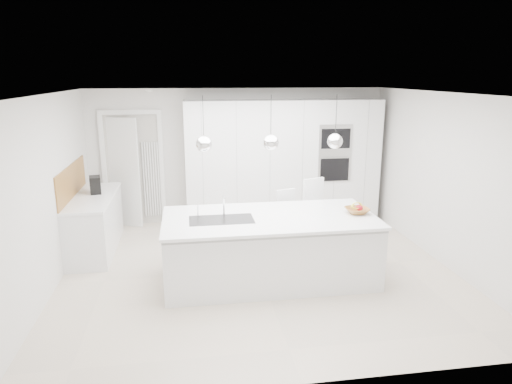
{
  "coord_description": "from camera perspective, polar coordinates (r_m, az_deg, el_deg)",
  "views": [
    {
      "loc": [
        -0.97,
        -5.99,
        2.75
      ],
      "look_at": [
        0.0,
        0.3,
        1.1
      ],
      "focal_mm": 32.0,
      "sensor_mm": 36.0,
      "label": 1
    }
  ],
  "objects": [
    {
      "name": "oven_stack",
      "position": [
        8.43,
        9.86,
        4.77
      ],
      "size": [
        0.62,
        0.04,
        1.05
      ],
      "primitive_type": null,
      "color": "#A5A5A8",
      "rests_on": "tall_cabinets"
    },
    {
      "name": "banana_bunch",
      "position": [
        6.37,
        12.46,
        -1.69
      ],
      "size": [
        0.21,
        0.16,
        0.19
      ],
      "primitive_type": "torus",
      "rotation": [
        1.22,
        0.0,
        0.35
      ],
      "color": "yellow",
      "rests_on": "fruit_bowl"
    },
    {
      "name": "oak_backsplash",
      "position": [
        7.57,
        -22.06,
        1.27
      ],
      "size": [
        0.02,
        1.8,
        0.5
      ],
      "primitive_type": "cube",
      "color": "#A06F38",
      "rests_on": "wall_left"
    },
    {
      "name": "hallway_door",
      "position": [
        8.67,
        -16.74,
        2.32
      ],
      "size": [
        0.76,
        0.38,
        2.0
      ],
      "primitive_type": "cube",
      "rotation": [
        0.0,
        0.0,
        -0.44
      ],
      "color": "white",
      "rests_on": "floor"
    },
    {
      "name": "wall_back",
      "position": [
        8.67,
        -2.21,
        4.58
      ],
      "size": [
        5.5,
        0.0,
        5.5
      ],
      "primitive_type": "plane",
      "rotation": [
        1.57,
        0.0,
        0.0
      ],
      "color": "silver",
      "rests_on": "ground"
    },
    {
      "name": "radiator",
      "position": [
        8.68,
        -12.91,
        1.53
      ],
      "size": [
        0.32,
        0.04,
        1.4
      ],
      "primitive_type": null,
      "color": "white",
      "rests_on": "floor"
    },
    {
      "name": "pendant_left",
      "position": [
        5.75,
        -6.53,
        5.95
      ],
      "size": [
        0.2,
        0.2,
        0.2
      ],
      "primitive_type": "sphere",
      "color": "white",
      "rests_on": "ceiling"
    },
    {
      "name": "apple_a",
      "position": [
        6.43,
        12.9,
        -1.94
      ],
      "size": [
        0.07,
        0.07,
        0.07
      ],
      "primitive_type": "sphere",
      "color": "red",
      "rests_on": "fruit_bowl"
    },
    {
      "name": "bar_stool_left",
      "position": [
        7.05,
        3.9,
        -4.01
      ],
      "size": [
        0.47,
        0.55,
        1.02
      ],
      "primitive_type": null,
      "rotation": [
        0.0,
        0.0,
        0.33
      ],
      "color": "white",
      "rests_on": "floor"
    },
    {
      "name": "island_tap",
      "position": [
        6.14,
        -4.05,
        -1.56
      ],
      "size": [
        0.02,
        0.02,
        0.3
      ],
      "primitive_type": "cylinder",
      "color": "white",
      "rests_on": "island_worktop"
    },
    {
      "name": "espresso_machine",
      "position": [
        7.7,
        -19.46,
        0.85
      ],
      "size": [
        0.21,
        0.28,
        0.27
      ],
      "primitive_type": "cube",
      "rotation": [
        0.0,
        0.0,
        0.2
      ],
      "color": "black",
      "rests_on": "left_worktop"
    },
    {
      "name": "bar_stool_right",
      "position": [
        7.18,
        7.41,
        -3.17
      ],
      "size": [
        0.54,
        0.63,
        1.16
      ],
      "primitive_type": null,
      "rotation": [
        0.0,
        0.0,
        0.35
      ],
      "color": "white",
      "rests_on": "floor"
    },
    {
      "name": "pendant_mid",
      "position": [
        5.85,
        1.87,
        6.18
      ],
      "size": [
        0.2,
        0.2,
        0.2
      ],
      "primitive_type": "sphere",
      "color": "white",
      "rests_on": "ceiling"
    },
    {
      "name": "doorway_frame",
      "position": [
        8.69,
        -15.07,
        2.59
      ],
      "size": [
        1.11,
        0.08,
        2.13
      ],
      "primitive_type": null,
      "color": "white",
      "rests_on": "floor"
    },
    {
      "name": "apple_b",
      "position": [
        6.41,
        12.77,
        -1.93
      ],
      "size": [
        0.08,
        0.08,
        0.08
      ],
      "primitive_type": "sphere",
      "color": "red",
      "rests_on": "fruit_bowl"
    },
    {
      "name": "left_worktop",
      "position": [
        7.57,
        -19.75,
        -0.63
      ],
      "size": [
        0.62,
        1.82,
        0.04
      ],
      "primitive_type": "cube",
      "color": "white",
      "rests_on": "left_base_cabinets"
    },
    {
      "name": "ceiling",
      "position": [
        6.07,
        0.44,
        12.18
      ],
      "size": [
        5.5,
        5.5,
        0.0
      ],
      "primitive_type": "plane",
      "rotation": [
        3.14,
        0.0,
        0.0
      ],
      "color": "white",
      "rests_on": "wall_back"
    },
    {
      "name": "left_base_cabinets",
      "position": [
        7.7,
        -19.46,
        -3.86
      ],
      "size": [
        0.6,
        1.8,
        0.86
      ],
      "primitive_type": "cube",
      "color": "white",
      "rests_on": "floor"
    },
    {
      "name": "island_worktop",
      "position": [
        6.13,
        1.71,
        -3.24
      ],
      "size": [
        2.84,
        1.4,
        0.04
      ],
      "primitive_type": "cube",
      "color": "white",
      "rests_on": "island_base"
    },
    {
      "name": "tall_cabinets",
      "position": [
        8.53,
        3.39,
        3.7
      ],
      "size": [
        3.6,
        0.6,
        2.3
      ],
      "primitive_type": "cube",
      "color": "white",
      "rests_on": "floor"
    },
    {
      "name": "island_sink",
      "position": [
        6.02,
        -4.32,
        -4.2
      ],
      "size": [
        0.84,
        0.44,
        0.18
      ],
      "primitive_type": null,
      "color": "#3F3F42",
      "rests_on": "island_worktop"
    },
    {
      "name": "fruit_bowl",
      "position": [
        6.38,
        12.51,
        -2.29
      ],
      "size": [
        0.35,
        0.35,
        0.08
      ],
      "primitive_type": "imported",
      "rotation": [
        0.0,
        0.0,
        0.09
      ],
      "color": "#A06F38",
      "rests_on": "island_worktop"
    },
    {
      "name": "pendant_right",
      "position": [
        6.06,
        9.85,
        6.27
      ],
      "size": [
        0.2,
        0.2,
        0.2
      ],
      "primitive_type": "sphere",
      "color": "white",
      "rests_on": "ceiling"
    },
    {
      "name": "wall_left",
      "position": [
        6.42,
        -24.59,
        -0.31
      ],
      "size": [
        0.0,
        5.0,
        5.0
      ],
      "primitive_type": "plane",
      "rotation": [
        1.57,
        0.0,
        1.57
      ],
      "color": "silver",
      "rests_on": "ground"
    },
    {
      "name": "floor",
      "position": [
        6.66,
        0.4,
        -9.85
      ],
      "size": [
        5.5,
        5.5,
        0.0
      ],
      "primitive_type": "plane",
      "color": "beige",
      "rests_on": "ground"
    },
    {
      "name": "island_base",
      "position": [
        6.23,
        1.76,
        -7.32
      ],
      "size": [
        2.8,
        1.2,
        0.86
      ],
      "primitive_type": "cube",
      "color": "white",
      "rests_on": "floor"
    }
  ]
}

